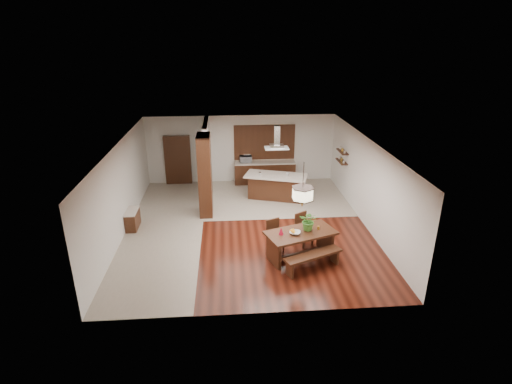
{
  "coord_description": "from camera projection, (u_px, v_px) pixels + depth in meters",
  "views": [
    {
      "loc": [
        -0.63,
        -12.07,
        6.08
      ],
      "look_at": [
        0.3,
        0.0,
        1.25
      ],
      "focal_mm": 28.0,
      "sensor_mm": 36.0,
      "label": 1
    }
  ],
  "objects": [
    {
      "name": "range_hood",
      "position": [
        277.0,
        137.0,
        14.89
      ],
      "size": [
        0.9,
        0.55,
        0.87
      ],
      "primitive_type": null,
      "color": "silver",
      "rests_on": "room_shell"
    },
    {
      "name": "hallway_doorway",
      "position": [
        178.0,
        160.0,
        16.97
      ],
      "size": [
        1.1,
        0.2,
        2.1
      ],
      "primitive_type": "cube",
      "color": "black",
      "rests_on": "ground"
    },
    {
      "name": "partition_pier",
      "position": [
        205.0,
        175.0,
        13.95
      ],
      "size": [
        0.45,
        1.0,
        2.9
      ],
      "primitive_type": "cube",
      "color": "black",
      "rests_on": "ground"
    },
    {
      "name": "dining_bench",
      "position": [
        313.0,
        262.0,
        10.96
      ],
      "size": [
        1.72,
        1.02,
        0.48
      ],
      "primitive_type": null,
      "rotation": [
        0.0,
        0.0,
        0.41
      ],
      "color": "black",
      "rests_on": "ground"
    },
    {
      "name": "island_cup",
      "position": [
        287.0,
        174.0,
        15.36
      ],
      "size": [
        0.16,
        0.16,
        0.09
      ],
      "primitive_type": "imported",
      "rotation": [
        0.0,
        0.0,
        -0.4
      ],
      "color": "white",
      "rests_on": "kitchen_island"
    },
    {
      "name": "tile_hallway",
      "position": [
        165.0,
        229.0,
        13.28
      ],
      "size": [
        2.5,
        9.0,
        0.01
      ],
      "primitive_type": "cube",
      "color": "#B2A494",
      "rests_on": "ground"
    },
    {
      "name": "shelf_lower",
      "position": [
        342.0,
        161.0,
        15.64
      ],
      "size": [
        0.26,
        0.9,
        0.04
      ],
      "primitive_type": "cube",
      "color": "black",
      "rests_on": "room_shell"
    },
    {
      "name": "kitchen_island",
      "position": [
        276.0,
        186.0,
        15.62
      ],
      "size": [
        2.58,
        1.71,
        0.98
      ],
      "rotation": [
        0.0,
        0.0,
        -0.31
      ],
      "color": "black",
      "rests_on": "ground"
    },
    {
      "name": "foliage_plant",
      "position": [
        309.0,
        221.0,
        11.35
      ],
      "size": [
        0.66,
        0.63,
        0.58
      ],
      "primitive_type": "imported",
      "rotation": [
        0.0,
        0.0,
        -0.42
      ],
      "color": "#3E7C29",
      "rests_on": "dining_table"
    },
    {
      "name": "microwave",
      "position": [
        246.0,
        159.0,
        17.0
      ],
      "size": [
        0.52,
        0.37,
        0.28
      ],
      "primitive_type": "imported",
      "rotation": [
        0.0,
        0.0,
        0.06
      ],
      "color": "silver",
      "rests_on": "rear_counter"
    },
    {
      "name": "napkin_cone",
      "position": [
        281.0,
        231.0,
        11.17
      ],
      "size": [
        0.15,
        0.15,
        0.22
      ],
      "primitive_type": "cone",
      "rotation": [
        0.0,
        0.0,
        -0.06
      ],
      "color": "#AB0C26",
      "rests_on": "dining_table"
    },
    {
      "name": "fruit_bowl",
      "position": [
        295.0,
        233.0,
        11.22
      ],
      "size": [
        0.39,
        0.39,
        0.08
      ],
      "primitive_type": "imported",
      "rotation": [
        0.0,
        0.0,
        -0.31
      ],
      "color": "#B7ACA0",
      "rests_on": "dining_table"
    },
    {
      "name": "dining_chair_right",
      "position": [
        305.0,
        230.0,
        12.16
      ],
      "size": [
        0.62,
        0.62,
        1.01
      ],
      "primitive_type": null,
      "rotation": [
        0.0,
        0.0,
        0.54
      ],
      "color": "black",
      "rests_on": "ground"
    },
    {
      "name": "hallway_console",
      "position": [
        133.0,
        219.0,
        13.28
      ],
      "size": [
        0.37,
        0.88,
        0.63
      ],
      "primitive_type": "cube",
      "color": "black",
      "rests_on": "ground"
    },
    {
      "name": "dining_chair_left",
      "position": [
        276.0,
        236.0,
        11.8
      ],
      "size": [
        0.57,
        0.57,
        0.98
      ],
      "primitive_type": null,
      "rotation": [
        0.0,
        0.0,
        0.39
      ],
      "color": "black",
      "rests_on": "ground"
    },
    {
      "name": "pendant_lantern",
      "position": [
        303.0,
        185.0,
        10.82
      ],
      "size": [
        0.64,
        0.64,
        1.31
      ],
      "primitive_type": null,
      "color": "#FEF5C2",
      "rests_on": "room_shell"
    },
    {
      "name": "dining_table",
      "position": [
        300.0,
        239.0,
        11.43
      ],
      "size": [
        2.19,
        1.59,
        0.82
      ],
      "rotation": [
        0.0,
        0.0,
        0.34
      ],
      "color": "black",
      "rests_on": "ground"
    },
    {
      "name": "room_shell",
      "position": [
        247.0,
        169.0,
        12.72
      ],
      "size": [
        9.0,
        9.04,
        2.92
      ],
      "color": "#341109",
      "rests_on": "ground"
    },
    {
      "name": "partition_stub",
      "position": [
        207.0,
        158.0,
        15.9
      ],
      "size": [
        0.18,
        2.4,
        2.9
      ],
      "primitive_type": "cube",
      "color": "silver",
      "rests_on": "ground"
    },
    {
      "name": "soffit_band",
      "position": [
        246.0,
        144.0,
        12.41
      ],
      "size": [
        8.0,
        9.0,
        0.02
      ],
      "primitive_type": "cube",
      "color": "#3D220F",
      "rests_on": "room_shell"
    },
    {
      "name": "tile_kitchen",
      "position": [
        275.0,
        197.0,
        15.88
      ],
      "size": [
        5.5,
        4.0,
        0.01
      ],
      "primitive_type": "cube",
      "color": "#B2A494",
      "rests_on": "ground"
    },
    {
      "name": "shelf_upper",
      "position": [
        342.0,
        152.0,
        15.5
      ],
      "size": [
        0.26,
        0.9,
        0.04
      ],
      "primitive_type": "cube",
      "color": "black",
      "rests_on": "room_shell"
    },
    {
      "name": "rear_counter",
      "position": [
        265.0,
        172.0,
        17.26
      ],
      "size": [
        2.6,
        0.62,
        0.95
      ],
      "color": "black",
      "rests_on": "ground"
    },
    {
      "name": "gold_ornament",
      "position": [
        318.0,
        228.0,
        11.48
      ],
      "size": [
        0.09,
        0.09,
        0.1
      ],
      "primitive_type": "cylinder",
      "rotation": [
        0.0,
        0.0,
        0.32
      ],
      "color": "gold",
      "rests_on": "dining_table"
    },
    {
      "name": "kitchen_window",
      "position": [
        264.0,
        142.0,
        17.03
      ],
      "size": [
        2.6,
        0.08,
        1.5
      ],
      "primitive_type": "cube",
      "color": "brown",
      "rests_on": "room_shell"
    }
  ]
}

